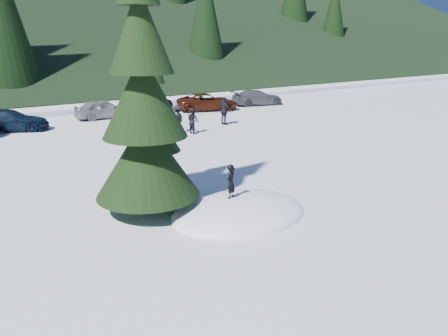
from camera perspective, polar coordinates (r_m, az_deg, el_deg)
ground at (r=13.72m, az=1.98°, el=-5.99°), size 200.00×200.00×0.00m
snow_mound at (r=13.72m, az=1.98°, el=-5.99°), size 4.48×3.52×0.96m
spruce_tall at (r=13.22m, az=-10.40°, el=7.85°), size 3.20×3.20×8.60m
spruce_short at (r=15.10m, az=-9.05°, el=4.25°), size 2.20×2.20×5.37m
child_skier at (r=13.53m, az=0.89°, el=-1.89°), size 0.43×0.37×0.99m
adult_0 at (r=25.58m, az=-4.08°, el=6.21°), size 0.63×0.78×1.50m
adult_1 at (r=28.16m, az=0.04°, el=7.45°), size 0.62×1.10×1.77m
adult_2 at (r=25.74m, az=-6.10°, el=6.38°), size 1.22×1.07×1.64m
car_3 at (r=29.13m, az=-26.22°, el=5.59°), size 4.74×3.43×1.28m
car_4 at (r=31.64m, az=-15.46°, el=7.44°), size 3.99×1.78×1.33m
car_5 at (r=34.85m, az=-10.08°, el=8.49°), size 4.03×1.86×1.28m
car_6 at (r=34.19m, az=-2.20°, el=8.61°), size 5.15×3.63×1.30m
car_7 at (r=37.18m, az=4.37°, el=9.15°), size 4.65×2.76×1.26m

